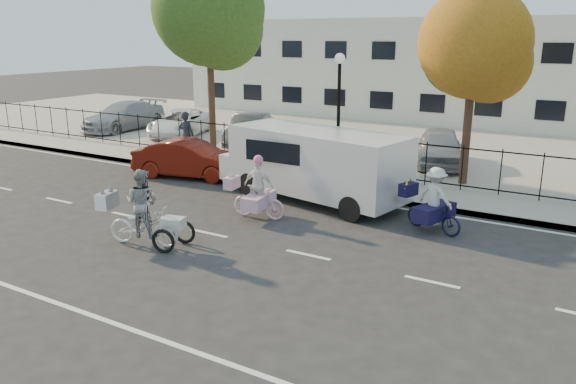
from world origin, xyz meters
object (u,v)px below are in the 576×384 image
Objects in this scene: unicorn_bike at (258,195)px; lot_car_d at (440,147)px; lot_car_b at (180,123)px; zebra_trike at (143,216)px; pedestrian at (186,135)px; lot_car_a at (124,116)px; lamppost at (339,94)px; red_sedan at (190,159)px; lot_car_c at (249,129)px; white_van at (314,162)px; bull_bike at (434,206)px.

lot_car_d is at bearing -24.24° from unicorn_bike.
zebra_trike is at bearing -71.53° from lot_car_b.
lot_car_a is (-7.56, 3.79, -0.23)m from pedestrian.
lamppost is at bearing -23.67° from zebra_trike.
lamppost is 7.07m from pedestrian.
pedestrian reaches higher than red_sedan.
pedestrian reaches higher than lot_car_c.
lot_car_d is at bearing 81.96° from white_van.
unicorn_bike reaches higher than lot_car_b.
zebra_trike is at bearing -99.36° from lamppost.
lamppost reaches higher than white_van.
white_van is at bearing -18.93° from unicorn_bike.
zebra_trike is 7.53m from bull_bike.
unicorn_bike is 0.44× the size of lot_car_c.
white_van reaches higher than lot_car_c.
white_van is at bearing -80.88° from lamppost.
red_sedan is 11.15m from lot_car_a.
lot_car_b is (-10.92, 6.32, -0.45)m from white_van.
pedestrian is 8.45m from lot_car_a.
bull_bike is at bearing -1.81° from white_van.
pedestrian is at bearing -65.30° from lot_car_b.
zebra_trike reaches higher than unicorn_bike.
zebra_trike is 6.91m from red_sedan.
lot_car_d is at bearing -32.82° from zebra_trike.
unicorn_bike is 10.45m from lot_car_c.
unicorn_bike is at bearing 126.52° from bull_bike.
lot_car_c is (8.17, -0.11, -0.03)m from lot_car_a.
lamppost is at bearing -38.28° from lot_car_b.
unicorn_bike is at bearing -132.25° from red_sedan.
white_van is 1.32× the size of lot_car_a.
lot_car_b is at bearing 156.12° from lot_car_c.
red_sedan is at bearing -65.63° from lot_car_b.
lot_car_b is (-10.50, 3.69, -2.32)m from lamppost.
lamppost is at bearing -179.95° from pedestrian.
white_van is at bearing -24.06° from lot_car_a.
lamppost is 1.04× the size of red_sedan.
lot_car_d is (9.42, 3.91, -0.24)m from pedestrian.
lot_car_a is 3.84m from lot_car_b.
zebra_trike reaches higher than lot_car_c.
lamppost reaches higher than lot_car_c.
lot_car_a is at bearing 45.87° from red_sedan.
red_sedan is (-4.77, 2.74, 0.00)m from unicorn_bike.
lot_car_a reaches higher than red_sedan.
unicorn_bike reaches higher than red_sedan.
lot_car_c is (0.61, 3.68, -0.26)m from pedestrian.
white_van reaches higher than lot_car_d.
bull_bike is 0.46× the size of lot_car_d.
pedestrian is at bearing 92.55° from bull_bike.
bull_bike is 0.29× the size of white_van.
lot_car_d is (-1.90, 7.29, 0.17)m from bull_bike.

